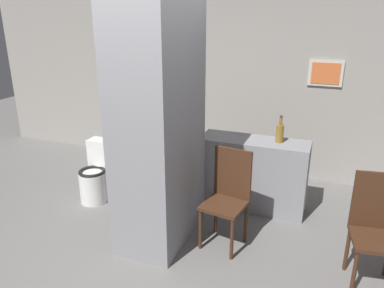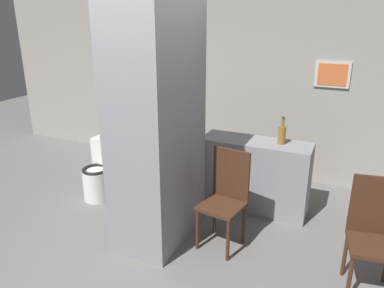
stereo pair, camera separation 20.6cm
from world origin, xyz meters
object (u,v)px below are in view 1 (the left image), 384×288
at_px(chair_near_pillar, 228,194).
at_px(toilet, 96,176).
at_px(bicycle, 160,162).
at_px(bottle_tall, 280,132).
at_px(chair_by_doorway, 376,226).

bearing_deg(chair_near_pillar, toilet, 179.32).
xyz_separation_m(bicycle, bottle_tall, (1.58, -0.05, 0.62)).
xyz_separation_m(toilet, chair_by_doorway, (3.22, -0.43, 0.22)).
bearing_deg(chair_by_doorway, bicycle, 149.50).
distance_m(toilet, chair_by_doorway, 3.25).
relative_size(chair_near_pillar, chair_by_doorway, 1.00).
bearing_deg(bottle_tall, chair_by_doorway, -44.29).
xyz_separation_m(chair_near_pillar, bottle_tall, (0.36, 0.87, 0.45)).
bearing_deg(chair_by_doorway, toilet, 163.67).
bearing_deg(toilet, chair_near_pillar, -9.60).
bearing_deg(chair_near_pillar, bottle_tall, 76.52).
distance_m(bicycle, bottle_tall, 1.70).
xyz_separation_m(chair_by_doorway, bottle_tall, (-1.01, 0.99, 0.45)).
height_order(chair_near_pillar, chair_by_doorway, same).
relative_size(chair_near_pillar, bicycle, 0.56).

